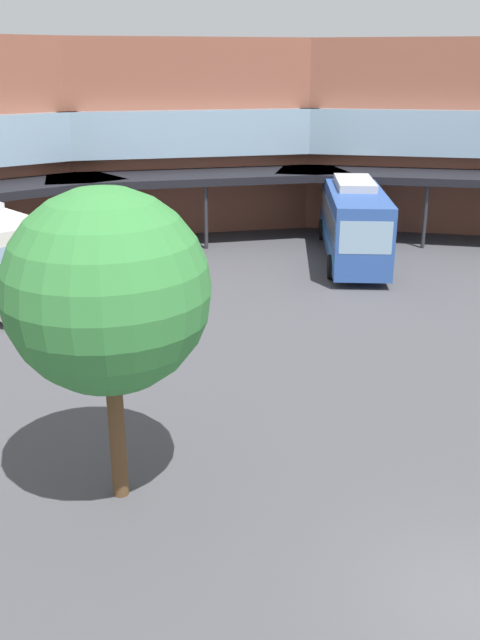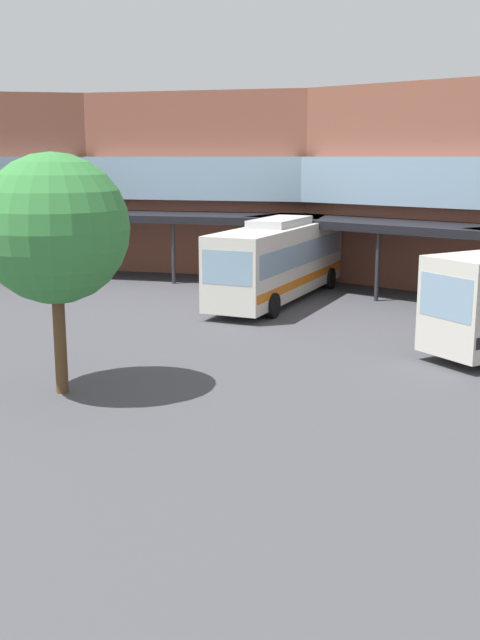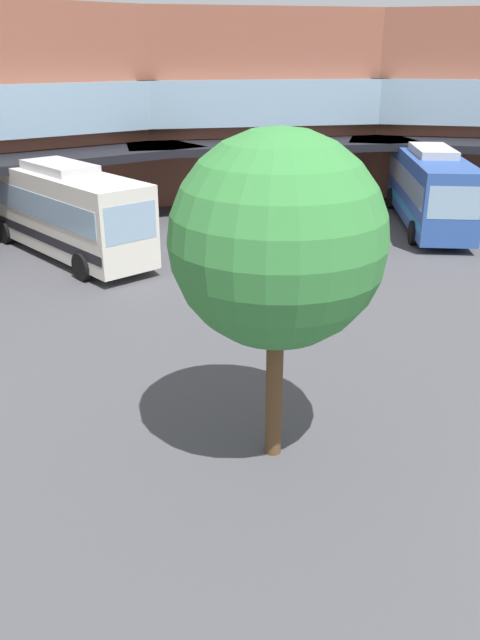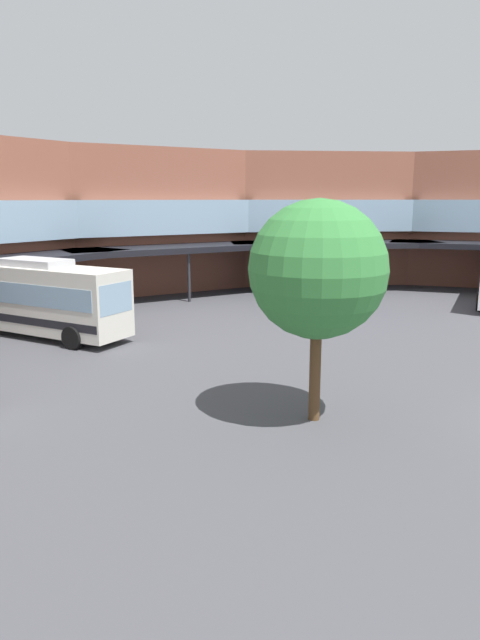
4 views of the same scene
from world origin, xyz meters
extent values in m
cube|color=#93543F|center=(-13.94, 30.01, 5.25)|extent=(16.89, 12.11, 10.49)
cube|color=#8CADC6|center=(-13.69, 29.46, 5.60)|extent=(15.55, 11.66, 2.45)
cube|color=black|center=(-11.84, 25.47, 3.50)|extent=(16.04, 10.30, 0.40)
cylinder|color=#2D2D33|center=(-11.16, 24.02, 1.75)|extent=(0.20, 0.20, 3.50)
cube|color=#93543F|center=(-25.29, 21.34, 5.25)|extent=(14.79, 15.97, 10.49)
cube|color=#8CADC6|center=(-24.83, 20.95, 5.60)|extent=(13.96, 14.91, 2.45)
cube|color=black|center=(-21.47, 18.11, 3.50)|extent=(13.27, 14.68, 0.40)
cylinder|color=#2D2D33|center=(-20.24, 17.08, 1.75)|extent=(0.20, 0.20, 3.50)
cube|color=#8CADC6|center=(-0.45, 18.93, 2.37)|extent=(2.24, 0.33, 1.43)
cylinder|color=black|center=(-1.87, 20.42, 0.55)|extent=(0.40, 1.12, 1.10)
cube|color=silver|center=(-13.48, 19.96, 1.97)|extent=(9.73, 10.89, 3.25)
cube|color=#8CADC6|center=(-13.48, 19.96, 2.36)|extent=(9.31, 10.37, 1.04)
cube|color=orange|center=(-13.48, 19.96, 1.06)|extent=(9.60, 10.72, 0.39)
cube|color=#8CADC6|center=(-9.63, 15.38, 2.36)|extent=(1.81, 1.55, 1.43)
cube|color=#B2B2B7|center=(-13.48, 19.96, 3.78)|extent=(4.17, 4.48, 0.36)
cylinder|color=black|center=(-9.86, 17.65, 0.55)|extent=(0.94, 1.04, 1.10)
cylinder|color=black|center=(-11.82, 15.99, 0.55)|extent=(0.94, 1.04, 1.10)
cylinder|color=black|center=(-15.14, 23.93, 0.55)|extent=(0.94, 1.04, 1.10)
cylinder|color=black|center=(-17.10, 22.28, 0.55)|extent=(0.94, 1.04, 1.10)
cylinder|color=brown|center=(-3.31, 7.04, 1.83)|extent=(0.36, 0.36, 3.66)
sphere|color=#38843D|center=(-3.31, 7.04, 4.83)|extent=(4.27, 4.27, 4.27)
camera|label=1|loc=(-9.49, -5.23, 9.18)|focal=39.12mm
camera|label=2|loc=(18.22, 2.40, 6.81)|focal=42.44mm
camera|label=3|loc=(-11.06, -2.16, 8.17)|focal=36.02mm
camera|label=4|loc=(-19.12, -0.91, 6.96)|focal=32.54mm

